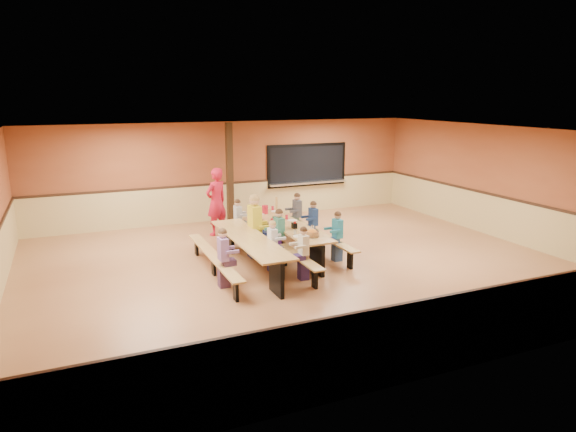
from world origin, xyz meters
name	(u,v)px	position (x,y,z in m)	size (l,w,h in m)	color
ground	(297,266)	(0.00, 0.00, 0.00)	(12.00, 12.00, 0.00)	brown
room_envelope	(298,237)	(0.00, 0.00, 0.69)	(12.04, 10.04, 3.02)	brown
kitchen_pass_through	(307,167)	(2.60, 4.96, 1.49)	(2.78, 0.28, 1.38)	black
structural_post	(230,174)	(-0.20, 4.40, 1.50)	(0.18, 0.18, 3.00)	black
cafeteria_table_main	(288,233)	(0.18, 0.93, 0.53)	(1.91, 3.70, 0.74)	#B28747
cafeteria_table_second	(250,247)	(-1.07, 0.17, 0.53)	(1.91, 3.70, 0.74)	#B28747
seated_child_white_left	(273,246)	(-0.64, -0.10, 0.56)	(0.33, 0.27, 1.13)	silver
seated_adult_yellow	(255,226)	(-0.64, 1.03, 0.75)	(0.51, 0.41, 1.49)	gold
seated_child_grey_left	(238,221)	(-0.64, 2.32, 0.57)	(0.34, 0.28, 1.14)	#ADADAD
seated_child_teal_right	(337,237)	(1.01, -0.01, 0.58)	(0.35, 0.28, 1.16)	teal
seated_child_navy_right	(313,224)	(1.01, 1.26, 0.58)	(0.35, 0.28, 1.16)	navy
seated_child_char_right	(297,215)	(1.01, 2.24, 0.60)	(0.36, 0.30, 1.20)	#42444A
seated_child_purple_sec	(223,258)	(-1.90, -0.59, 0.60)	(0.37, 0.30, 1.20)	slate
seated_child_green_sec	(279,236)	(-0.25, 0.48, 0.61)	(0.38, 0.31, 1.23)	#306F5B
seated_child_tan_sec	(303,254)	(-0.25, -0.84, 0.56)	(0.33, 0.27, 1.12)	beige
standing_woman	(216,202)	(-0.92, 3.33, 0.93)	(0.68, 0.45, 1.86)	red
punch_pitcher	(265,210)	(0.07, 2.21, 0.85)	(0.16, 0.16, 0.22)	red
chip_bowl	(312,233)	(0.22, -0.29, 0.81)	(0.32, 0.32, 0.15)	orange
napkin_dispenser	(294,226)	(0.16, 0.53, 0.80)	(0.10, 0.14, 0.13)	black
condiment_mustard	(283,221)	(0.07, 0.99, 0.82)	(0.06, 0.06, 0.17)	yellow
condiment_ketchup	(295,225)	(0.16, 0.50, 0.82)	(0.06, 0.06, 0.17)	#B2140F
table_paddle	(277,214)	(0.12, 1.53, 0.88)	(0.16, 0.16, 0.56)	black
place_settings	(288,222)	(0.18, 0.93, 0.80)	(0.65, 3.30, 0.11)	beige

